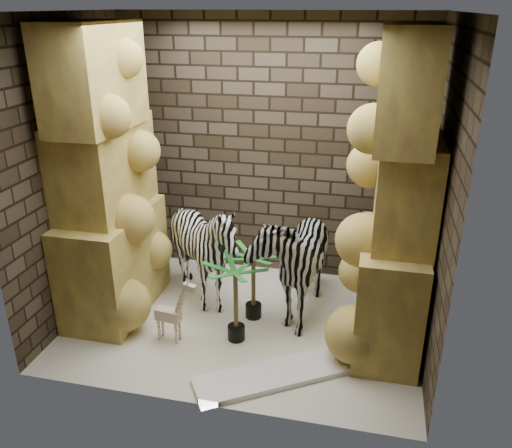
% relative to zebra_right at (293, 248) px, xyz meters
% --- Properties ---
extents(floor, '(3.50, 3.50, 0.00)m').
position_rel_zebra_right_xyz_m(floor, '(-0.44, -0.37, -0.73)').
color(floor, '#ECECC9').
rests_on(floor, ground).
extents(ceiling, '(3.50, 3.50, 0.00)m').
position_rel_zebra_right_xyz_m(ceiling, '(-0.44, -0.37, 2.27)').
color(ceiling, black).
rests_on(ceiling, ground).
extents(wall_back, '(3.50, 0.00, 3.50)m').
position_rel_zebra_right_xyz_m(wall_back, '(-0.44, 0.88, 0.77)').
color(wall_back, '#2C2318').
rests_on(wall_back, ground).
extents(wall_front, '(3.50, 0.00, 3.50)m').
position_rel_zebra_right_xyz_m(wall_front, '(-0.44, -1.62, 0.77)').
color(wall_front, '#2C2318').
rests_on(wall_front, ground).
extents(wall_left, '(0.00, 3.00, 3.00)m').
position_rel_zebra_right_xyz_m(wall_left, '(-2.19, -0.37, 0.77)').
color(wall_left, '#2C2318').
rests_on(wall_left, ground).
extents(wall_right, '(0.00, 3.00, 3.00)m').
position_rel_zebra_right_xyz_m(wall_right, '(1.31, -0.37, 0.77)').
color(wall_right, '#2C2318').
rests_on(wall_right, ground).
extents(rock_pillar_left, '(0.68, 1.30, 3.00)m').
position_rel_zebra_right_xyz_m(rock_pillar_left, '(-1.84, -0.37, 0.77)').
color(rock_pillar_left, '#DDCC52').
rests_on(rock_pillar_left, floor).
extents(rock_pillar_right, '(0.58, 1.25, 3.00)m').
position_rel_zebra_right_xyz_m(rock_pillar_right, '(0.98, -0.37, 0.77)').
color(rock_pillar_right, '#DDCC52').
rests_on(rock_pillar_right, floor).
extents(zebra_right, '(0.71, 1.26, 1.46)m').
position_rel_zebra_right_xyz_m(zebra_right, '(0.00, 0.00, 0.00)').
color(zebra_right, white).
rests_on(zebra_right, floor).
extents(zebra_left, '(1.04, 1.29, 1.17)m').
position_rel_zebra_right_xyz_m(zebra_left, '(-0.92, -0.11, -0.15)').
color(zebra_left, white).
rests_on(zebra_left, floor).
extents(giraffe_toy, '(0.39, 0.17, 0.73)m').
position_rel_zebra_right_xyz_m(giraffe_toy, '(-1.07, -0.82, -0.37)').
color(giraffe_toy, beige).
rests_on(giraffe_toy, floor).
extents(palm_front, '(0.36, 0.36, 0.79)m').
position_rel_zebra_right_xyz_m(palm_front, '(-0.36, -0.24, -0.34)').
color(palm_front, '#1C7127').
rests_on(palm_front, floor).
extents(palm_back, '(0.36, 0.36, 0.84)m').
position_rel_zebra_right_xyz_m(palm_back, '(-0.43, -0.67, -0.31)').
color(palm_back, '#1C7127').
rests_on(palm_back, floor).
extents(surfboard, '(1.53, 1.17, 0.05)m').
position_rel_zebra_right_xyz_m(surfboard, '(0.10, -1.11, -0.71)').
color(surfboard, white).
rests_on(surfboard, floor).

